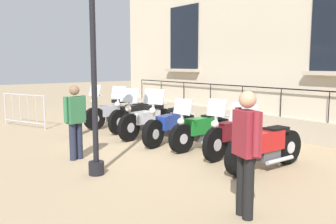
# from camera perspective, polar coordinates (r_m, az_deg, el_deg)

# --- Properties ---
(ground_plane) EXTENTS (60.00, 60.00, 0.00)m
(ground_plane) POSITION_cam_1_polar(r_m,az_deg,el_deg) (9.31, 1.14, -4.77)
(ground_plane) COLOR tan
(motorcycle_silver) EXTENTS (1.99, 0.68, 1.38)m
(motorcycle_silver) POSITION_cam_1_polar(r_m,az_deg,el_deg) (11.51, -8.83, -0.28)
(motorcycle_silver) COLOR black
(motorcycle_silver) RESTS_ON ground_plane
(motorcycle_black) EXTENTS (2.01, 0.82, 1.37)m
(motorcycle_black) POSITION_cam_1_polar(r_m,az_deg,el_deg) (10.82, -5.52, -0.55)
(motorcycle_black) COLOR black
(motorcycle_black) RESTS_ON ground_plane
(motorcycle_white) EXTENTS (2.11, 0.85, 1.37)m
(motorcycle_white) POSITION_cam_1_polar(r_m,az_deg,el_deg) (9.90, -3.43, -1.32)
(motorcycle_white) COLOR black
(motorcycle_white) RESTS_ON ground_plane
(motorcycle_blue) EXTENTS (2.13, 0.92, 1.41)m
(motorcycle_blue) POSITION_cam_1_polar(r_m,az_deg,el_deg) (9.16, 0.40, -2.14)
(motorcycle_blue) COLOR black
(motorcycle_blue) RESTS_ON ground_plane
(motorcycle_green) EXTENTS (2.03, 0.65, 1.22)m
(motorcycle_green) POSITION_cam_1_polar(r_m,az_deg,el_deg) (8.58, 5.41, -2.92)
(motorcycle_green) COLOR black
(motorcycle_green) RESTS_ON ground_plane
(motorcycle_maroon) EXTENTS (2.00, 0.54, 1.29)m
(motorcycle_maroon) POSITION_cam_1_polar(r_m,az_deg,el_deg) (7.94, 10.17, -3.68)
(motorcycle_maroon) COLOR black
(motorcycle_maroon) RESTS_ON ground_plane
(motorcycle_red) EXTENTS (2.08, 0.70, 1.31)m
(motorcycle_red) POSITION_cam_1_polar(r_m,az_deg,el_deg) (7.07, 15.08, -5.31)
(motorcycle_red) COLOR black
(motorcycle_red) RESTS_ON ground_plane
(lamppost) EXTENTS (0.35, 1.05, 3.82)m
(lamppost) POSITION_cam_1_polar(r_m,az_deg,el_deg) (6.52, -11.83, 13.64)
(lamppost) COLOR black
(lamppost) RESTS_ON ground_plane
(crowd_barrier) EXTENTS (0.74, 1.82, 1.05)m
(crowd_barrier) POSITION_cam_1_polar(r_m,az_deg,el_deg) (12.38, -21.77, 0.42)
(crowd_barrier) COLOR #B7B7BF
(crowd_barrier) RESTS_ON ground_plane
(bollard) EXTENTS (0.18, 0.18, 1.05)m
(bollard) POSITION_cam_1_polar(r_m,az_deg,el_deg) (10.09, -14.90, -0.99)
(bollard) COLOR black
(bollard) RESTS_ON ground_plane
(pedestrian_standing) EXTENTS (0.32, 0.51, 1.66)m
(pedestrian_standing) POSITION_cam_1_polar(r_m,az_deg,el_deg) (4.75, 12.25, -5.42)
(pedestrian_standing) COLOR black
(pedestrian_standing) RESTS_ON ground_plane
(pedestrian_walking) EXTENTS (0.52, 0.29, 1.56)m
(pedestrian_walking) POSITION_cam_1_polar(r_m,az_deg,el_deg) (7.73, -14.43, -0.97)
(pedestrian_walking) COLOR #23283D
(pedestrian_walking) RESTS_ON ground_plane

